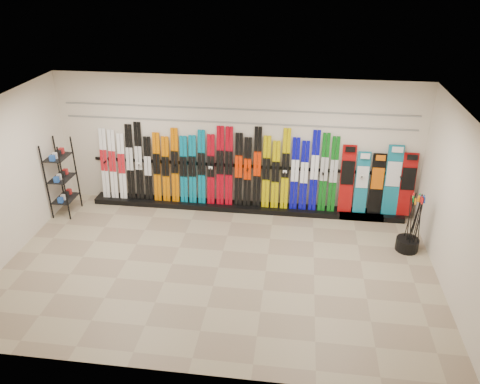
# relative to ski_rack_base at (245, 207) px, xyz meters

# --- Properties ---
(floor) EXTENTS (8.00, 8.00, 0.00)m
(floor) POSITION_rel_ski_rack_base_xyz_m (-0.22, -2.28, -0.06)
(floor) COLOR gray
(floor) RESTS_ON ground
(back_wall) EXTENTS (8.00, 0.00, 8.00)m
(back_wall) POSITION_rel_ski_rack_base_xyz_m (-0.22, 0.22, 1.44)
(back_wall) COLOR beige
(back_wall) RESTS_ON floor
(left_wall) EXTENTS (0.00, 5.00, 5.00)m
(left_wall) POSITION_rel_ski_rack_base_xyz_m (-4.22, -2.28, 1.44)
(left_wall) COLOR beige
(left_wall) RESTS_ON floor
(right_wall) EXTENTS (0.00, 5.00, 5.00)m
(right_wall) POSITION_rel_ski_rack_base_xyz_m (3.78, -2.28, 1.44)
(right_wall) COLOR beige
(right_wall) RESTS_ON floor
(ceiling) EXTENTS (8.00, 8.00, 0.00)m
(ceiling) POSITION_rel_ski_rack_base_xyz_m (-0.22, -2.28, 2.94)
(ceiling) COLOR silver
(ceiling) RESTS_ON back_wall
(ski_rack_base) EXTENTS (8.00, 0.40, 0.12)m
(ski_rack_base) POSITION_rel_ski_rack_base_xyz_m (0.00, 0.00, 0.00)
(ski_rack_base) COLOR black
(ski_rack_base) RESTS_ON floor
(skis) EXTENTS (5.37, 0.27, 1.82)m
(skis) POSITION_rel_ski_rack_base_xyz_m (-0.65, 0.07, 0.89)
(skis) COLOR white
(skis) RESTS_ON ski_rack_base
(snowboards) EXTENTS (1.59, 0.24, 1.55)m
(snowboards) POSITION_rel_ski_rack_base_xyz_m (2.88, 0.07, 0.78)
(snowboards) COLOR #990C0C
(snowboards) RESTS_ON ski_rack_base
(accessory_rack) EXTENTS (0.40, 0.60, 1.71)m
(accessory_rack) POSITION_rel_ski_rack_base_xyz_m (-3.97, -0.64, 0.80)
(accessory_rack) COLOR black
(accessory_rack) RESTS_ON floor
(pole_bin) EXTENTS (0.44, 0.44, 0.25)m
(pole_bin) POSITION_rel_ski_rack_base_xyz_m (3.38, -1.21, 0.07)
(pole_bin) COLOR black
(pole_bin) RESTS_ON floor
(ski_poles) EXTENTS (0.29, 0.28, 1.18)m
(ski_poles) POSITION_rel_ski_rack_base_xyz_m (3.44, -1.21, 0.55)
(ski_poles) COLOR black
(ski_poles) RESTS_ON pole_bin
(slatwall_rail_0) EXTENTS (7.60, 0.02, 0.03)m
(slatwall_rail_0) POSITION_rel_ski_rack_base_xyz_m (-0.22, 0.20, 1.94)
(slatwall_rail_0) COLOR gray
(slatwall_rail_0) RESTS_ON back_wall
(slatwall_rail_1) EXTENTS (7.60, 0.02, 0.03)m
(slatwall_rail_1) POSITION_rel_ski_rack_base_xyz_m (-0.22, 0.20, 2.24)
(slatwall_rail_1) COLOR gray
(slatwall_rail_1) RESTS_ON back_wall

